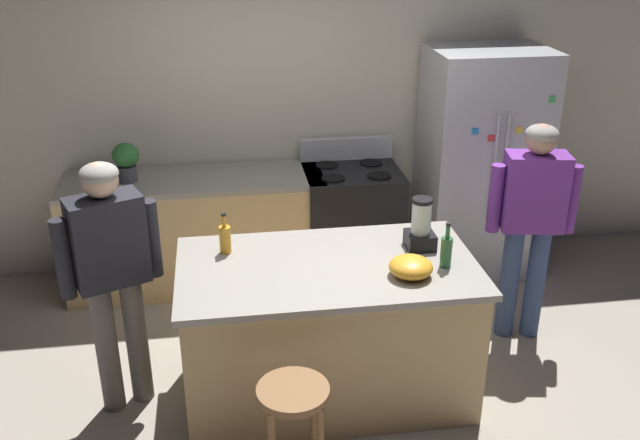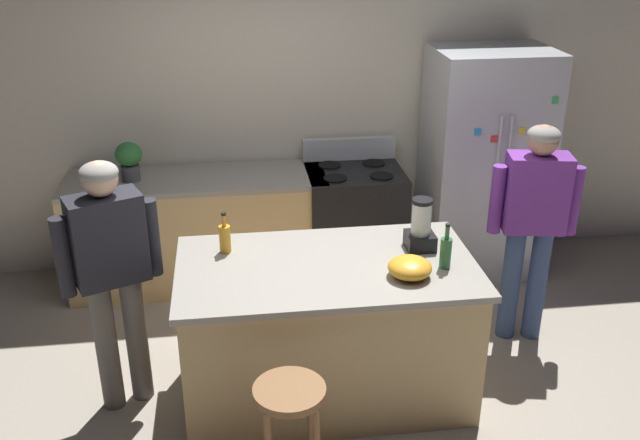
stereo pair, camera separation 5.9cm
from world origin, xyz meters
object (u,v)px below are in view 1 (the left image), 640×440
refrigerator (481,163)px  person_by_island_left (111,266)px  mixing_bowl (411,267)px  stove_range (351,222)px  blender_appliance (421,227)px  bottle_soda (225,238)px  bottle_olive_oil (446,251)px  bar_stool (293,414)px  potted_plant (126,160)px  person_by_sink_right (531,213)px  kitchen_island (327,329)px

refrigerator → person_by_island_left: refrigerator is taller
mixing_bowl → stove_range: bearing=90.0°
blender_appliance → refrigerator: bearing=56.8°
blender_appliance → bottle_soda: size_ratio=1.27×
bottle_olive_oil → bottle_soda: bearing=163.5°
person_by_island_left → mixing_bowl: 1.69m
bottle_olive_oil → stove_range: bearing=97.9°
bar_stool → mixing_bowl: (0.74, 0.62, 0.43)m
bar_stool → bottle_olive_oil: bottle_olive_oil is taller
bar_stool → potted_plant: bearing=112.3°
blender_appliance → person_by_sink_right: bearing=20.0°
stove_range → bottle_olive_oil: bearing=-82.1°
bar_stool → potted_plant: (-0.98, 2.38, 0.55)m
blender_appliance → bottle_olive_oil: bearing=-72.9°
kitchen_island → person_by_island_left: size_ratio=1.12×
person_by_sink_right → mixing_bowl: (-1.00, -0.65, 0.02)m
bar_stool → potted_plant: 2.63m
stove_range → bottle_olive_oil: (0.23, -1.65, 0.54)m
person_by_island_left → refrigerator: bearing=27.8°
potted_plant → bottle_olive_oil: bearing=-40.7°
potted_plant → mixing_bowl: (1.72, -1.75, -0.12)m
kitchen_island → person_by_sink_right: bearing=17.1°
person_by_sink_right → kitchen_island: bearing=-162.9°
kitchen_island → bottle_olive_oil: (0.67, -0.12, 0.55)m
kitchen_island → person_by_island_left: bearing=176.7°
kitchen_island → refrigerator: bearing=45.3°
stove_range → bar_stool: 2.47m
bottle_soda → mixing_bowl: bearing=-23.7°
refrigerator → person_by_island_left: bearing=-152.2°
person_by_sink_right → potted_plant: size_ratio=5.18×
refrigerator → bottle_olive_oil: size_ratio=6.63×
potted_plant → kitchen_island: bearing=-50.5°
blender_appliance → bar_stool: bearing=-132.9°
person_by_sink_right → bottle_soda: 2.04m
refrigerator → bar_stool: 2.96m
potted_plant → blender_appliance: blender_appliance is taller
bar_stool → person_by_island_left: bearing=135.8°
stove_range → person_by_island_left: person_by_island_left is taller
refrigerator → mixing_bowl: refrigerator is taller
person_by_island_left → person_by_sink_right: person_by_island_left is taller
kitchen_island → potted_plant: bearing=129.5°
refrigerator → potted_plant: refrigerator is taller
stove_range → mixing_bowl: bearing=-90.0°
person_by_island_left → person_by_sink_right: bearing=7.9°
bar_stool → bottle_olive_oil: bearing=35.9°
person_by_sink_right → bottle_olive_oil: person_by_sink_right is taller
kitchen_island → refrigerator: refrigerator is taller
refrigerator → stove_range: (-1.04, 0.02, -0.45)m
bottle_olive_oil → person_by_sink_right: bearing=36.2°
kitchen_island → bottle_soda: bearing=157.1°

